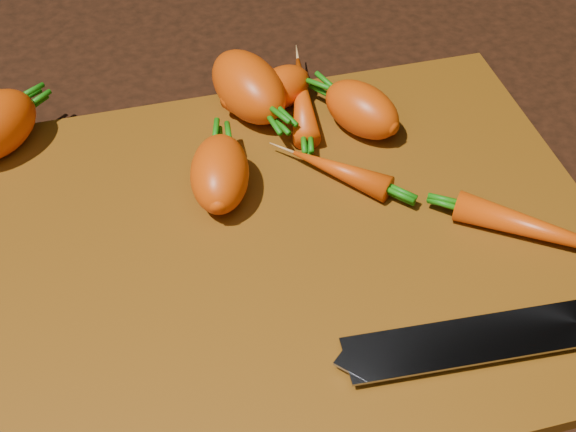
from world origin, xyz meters
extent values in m
cube|color=black|center=(0.00, 0.00, -0.01)|extent=(2.00, 2.00, 0.01)
cube|color=#623609|center=(0.00, 0.00, 0.01)|extent=(0.50, 0.40, 0.01)
ellipsoid|color=#CA3B00|center=(0.00, 0.17, 0.04)|extent=(0.08, 0.11, 0.06)
ellipsoid|color=#CA3B00|center=(-0.04, 0.06, 0.04)|extent=(0.07, 0.09, 0.05)
ellipsoid|color=#CA3B00|center=(0.04, 0.17, 0.03)|extent=(0.07, 0.06, 0.04)
ellipsoid|color=#CA3B00|center=(0.01, 0.17, 0.03)|extent=(0.07, 0.06, 0.04)
ellipsoid|color=#CA3B00|center=(0.10, 0.12, 0.03)|extent=(0.08, 0.09, 0.05)
ellipsoid|color=#CA3B00|center=(0.05, 0.16, 0.02)|extent=(0.05, 0.12, 0.02)
ellipsoid|color=#CA3B00|center=(0.19, -0.05, 0.02)|extent=(0.13, 0.11, 0.03)
ellipsoid|color=#CA3B00|center=(0.06, 0.06, 0.02)|extent=(0.08, 0.08, 0.02)
cube|color=gray|center=(0.01, -0.12, 0.02)|extent=(0.21, 0.05, 0.00)
cube|color=gray|center=(0.12, -0.13, 0.02)|extent=(0.02, 0.03, 0.02)
cylinder|color=#B2B2B7|center=(0.17, -0.13, 0.03)|extent=(0.01, 0.01, 0.00)
camera|label=1|loc=(-0.11, -0.41, 0.48)|focal=50.00mm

